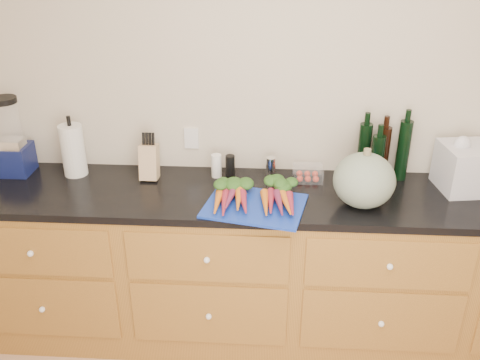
# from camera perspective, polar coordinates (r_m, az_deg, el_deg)

# --- Properties ---
(wall_back) EXTENTS (4.10, 0.05, 2.60)m
(wall_back) POSITION_cam_1_polar(r_m,az_deg,el_deg) (2.99, 6.27, 7.59)
(wall_back) COLOR beige
(wall_back) RESTS_ON ground
(cabinets) EXTENTS (3.60, 0.64, 0.90)m
(cabinets) POSITION_cam_1_polar(r_m,az_deg,el_deg) (3.09, 5.71, -9.52)
(cabinets) COLOR brown
(cabinets) RESTS_ON ground
(countertop) EXTENTS (3.64, 0.62, 0.04)m
(countertop) POSITION_cam_1_polar(r_m,az_deg,el_deg) (2.85, 6.13, -1.80)
(countertop) COLOR black
(countertop) RESTS_ON cabinets
(cutting_board) EXTENTS (0.55, 0.46, 0.01)m
(cutting_board) POSITION_cam_1_polar(r_m,az_deg,el_deg) (2.69, 1.58, -2.78)
(cutting_board) COLOR #1332A7
(cutting_board) RESTS_ON countertop
(carrots) EXTENTS (0.45, 0.33, 0.06)m
(carrots) POSITION_cam_1_polar(r_m,az_deg,el_deg) (2.72, 1.63, -1.64)
(carrots) COLOR orange
(carrots) RESTS_ON cutting_board
(squash) EXTENTS (0.31, 0.31, 0.28)m
(squash) POSITION_cam_1_polar(r_m,az_deg,el_deg) (2.72, 13.10, -0.03)
(squash) COLOR slate
(squash) RESTS_ON countertop
(blender_appliance) EXTENTS (0.18, 0.18, 0.44)m
(blender_appliance) POSITION_cam_1_polar(r_m,az_deg,el_deg) (3.23, -23.22, 3.85)
(blender_appliance) COLOR #10184B
(blender_appliance) RESTS_ON countertop
(paper_towel) EXTENTS (0.13, 0.13, 0.29)m
(paper_towel) POSITION_cam_1_polar(r_m,az_deg,el_deg) (3.11, -17.38, 3.04)
(paper_towel) COLOR silver
(paper_towel) RESTS_ON countertop
(knife_block) EXTENTS (0.10, 0.10, 0.19)m
(knife_block) POSITION_cam_1_polar(r_m,az_deg,el_deg) (2.99, -9.65, 1.93)
(knife_block) COLOR tan
(knife_block) RESTS_ON countertop
(grinder_salt) EXTENTS (0.06, 0.06, 0.13)m
(grinder_salt) POSITION_cam_1_polar(r_m,az_deg,el_deg) (2.98, -2.53, 1.54)
(grinder_salt) COLOR white
(grinder_salt) RESTS_ON countertop
(grinder_pepper) EXTENTS (0.05, 0.05, 0.13)m
(grinder_pepper) POSITION_cam_1_polar(r_m,az_deg,el_deg) (2.97, -1.05, 1.48)
(grinder_pepper) COLOR black
(grinder_pepper) RESTS_ON countertop
(canister_chrome) EXTENTS (0.05, 0.05, 0.12)m
(canister_chrome) POSITION_cam_1_polar(r_m,az_deg,el_deg) (2.97, 3.29, 1.31)
(canister_chrome) COLOR white
(canister_chrome) RESTS_ON countertop
(tomato_box) EXTENTS (0.16, 0.13, 0.08)m
(tomato_box) POSITION_cam_1_polar(r_m,az_deg,el_deg) (2.98, 7.24, 0.71)
(tomato_box) COLOR white
(tomato_box) RESTS_ON countertop
(bottles) EXTENTS (0.28, 0.14, 0.34)m
(bottles) POSITION_cam_1_polar(r_m,az_deg,el_deg) (3.02, 14.92, 2.78)
(bottles) COLOR black
(bottles) RESTS_ON countertop
(grocery_bag) EXTENTS (0.37, 0.31, 0.24)m
(grocery_bag) POSITION_cam_1_polar(r_m,az_deg,el_deg) (3.08, 23.56, 1.22)
(grocery_bag) COLOR silver
(grocery_bag) RESTS_ON countertop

